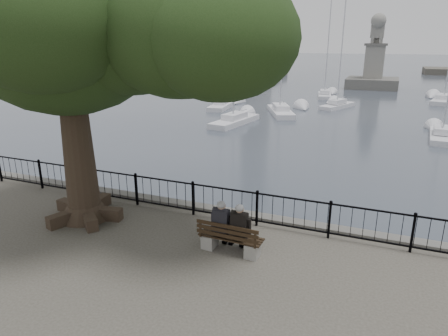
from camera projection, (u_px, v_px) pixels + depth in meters
The scene contains 15 objects.
harbor at pixel (230, 228), 12.32m from camera, with size 260.00×260.00×1.20m.
railing at pixel (224, 202), 11.56m from camera, with size 22.06×0.06×1.00m.
bench at pixel (230, 242), 9.84m from camera, with size 1.63×0.54×0.85m.
person_left at pixel (223, 227), 9.91m from camera, with size 0.40×0.67×1.35m.
person_right at pixel (241, 230), 9.72m from camera, with size 0.40×0.67×1.35m.
tree at pixel (91, 23), 10.06m from camera, with size 10.16×7.10×8.30m.
lighthouse at pixel (258, 4), 67.36m from camera, with size 9.24×9.24×28.52m.
lion_monument at pixel (373, 70), 52.44m from camera, with size 6.45×6.45×9.40m.
sailboat_a at pixel (235, 120), 30.14m from camera, with size 2.31×5.60×9.74m.
sailboat_b at pixel (281, 110), 34.16m from camera, with size 3.67×5.74×13.10m.
sailboat_c at pixel (441, 135), 25.50m from camera, with size 1.64×4.74×8.94m.
sailboat_e at pixel (222, 104), 37.38m from camera, with size 2.06×5.33×10.65m.
sailboat_f at pixel (337, 104), 37.36m from camera, with size 2.90×4.83×10.17m.
sailboat_g at pixel (443, 100), 40.54m from camera, with size 2.90×6.00×10.90m.
sailboat_h at pixel (325, 94), 44.49m from camera, with size 2.11×4.99×10.58m.
Camera 1 is at (4.03, -7.42, 5.02)m, focal length 32.00 mm.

